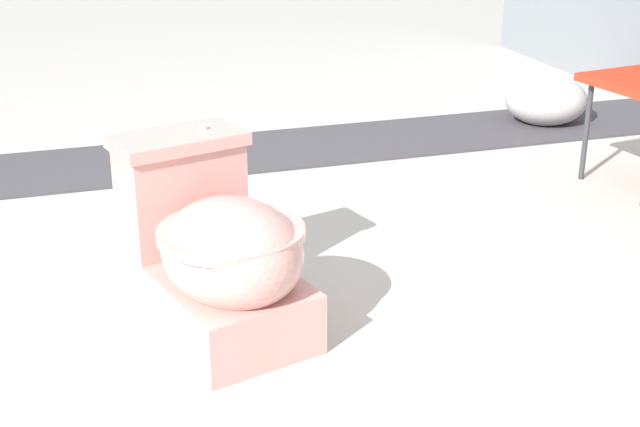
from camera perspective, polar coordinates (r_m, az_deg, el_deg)
name	(u,v)px	position (r m, az deg, el deg)	size (l,w,h in m)	color
ground_plane	(223,276)	(2.83, -6.21, -4.00)	(14.00, 14.00, 0.00)	#B7B2A8
gravel_strip	(279,149)	(4.01, -2.65, 4.13)	(0.56, 8.00, 0.01)	#423F44
toilet	(216,253)	(2.45, -6.66, -2.54)	(0.70, 0.52, 0.52)	#E09E93
boulder_near	(546,100)	(4.52, 14.27, 7.06)	(0.40, 0.37, 0.24)	#B7B2AD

